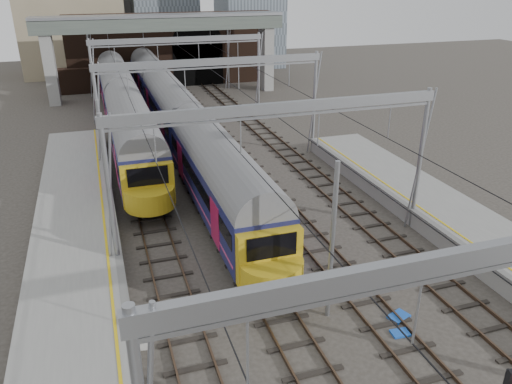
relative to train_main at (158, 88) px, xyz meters
name	(u,v)px	position (x,y,z in m)	size (l,w,h in m)	color
ground	(349,345)	(2.00, -38.26, -2.61)	(160.00, 160.00, 0.00)	#38332D
platform_left	(75,348)	(-8.18, -35.76, -2.06)	(4.32, 55.00, 1.12)	gray
tracks	(241,196)	(2.00, -23.26, -2.59)	(14.40, 80.00, 0.22)	#4C3828
overhead_line	(214,78)	(2.00, -16.77, 3.96)	(16.80, 80.00, 8.00)	gray
retaining_wall	(169,52)	(3.40, 13.67, 1.72)	(28.00, 2.75, 9.00)	#301E15
overbridge	(163,33)	(2.00, 7.74, 4.66)	(28.00, 3.00, 9.25)	gray
train_main	(158,88)	(0.00, 0.00, 0.00)	(3.00, 69.40, 5.10)	black
train_second	(123,107)	(-4.00, -7.28, 0.05)	(3.09, 35.74, 5.22)	black
relay_cabinet	(139,332)	(-5.80, -35.76, -1.94)	(0.67, 0.56, 1.34)	silver
equip_cover_a	(400,333)	(4.27, -38.30, -2.57)	(0.73, 0.51, 0.09)	blue
equip_cover_b	(262,304)	(-0.42, -34.76, -2.57)	(0.79, 0.56, 0.09)	blue
equip_cover_c	(399,316)	(4.81, -37.36, -2.56)	(0.88, 0.62, 0.10)	blue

